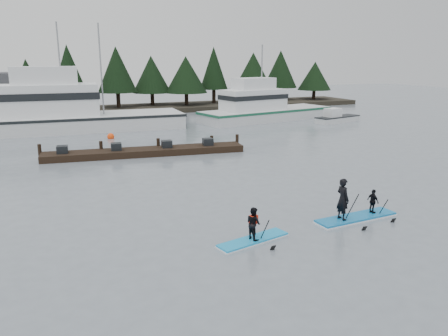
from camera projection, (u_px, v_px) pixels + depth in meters
name	position (u px, v px, depth m)	size (l,w,h in m)	color
ground	(283.00, 228.00, 17.47)	(160.00, 160.00, 0.00)	slate
far_shore	(111.00, 110.00, 54.82)	(70.00, 8.00, 0.60)	#2D281E
treeline	(111.00, 112.00, 54.89)	(60.00, 4.00, 8.00)	black
fishing_boat_large	(69.00, 122.00, 40.94)	(20.17, 6.65, 10.97)	silver
fishing_boat_medium	(263.00, 114.00, 47.91)	(15.91, 7.18, 9.02)	silver
skiff	(338.00, 119.00, 46.45)	(5.41, 1.62, 0.63)	silver
floating_dock	(146.00, 152.00, 30.64)	(13.85, 1.85, 0.46)	black
buoy_b	(111.00, 138.00, 37.05)	(0.59, 0.59, 0.59)	#FF430C
paddleboard_solo	(253.00, 230.00, 16.09)	(2.99, 1.31, 1.81)	#1692D2
paddleboard_duo	(353.00, 207.00, 18.23)	(3.81, 1.29, 2.41)	#126FAE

